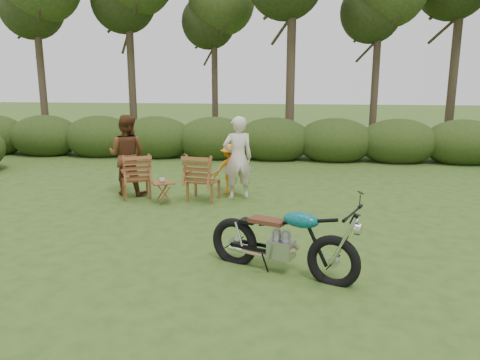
# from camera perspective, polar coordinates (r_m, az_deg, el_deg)

# --- Properties ---
(ground) EXTENTS (80.00, 80.00, 0.00)m
(ground) POSITION_cam_1_polar(r_m,az_deg,el_deg) (7.01, 0.52, -10.28)
(ground) COLOR #2A4918
(ground) RESTS_ON ground
(tree_line) EXTENTS (22.52, 11.62, 8.14)m
(tree_line) POSITION_cam_1_polar(r_m,az_deg,el_deg) (16.19, 6.27, 16.38)
(tree_line) COLOR #3D2E21
(tree_line) RESTS_ON ground
(motorcycle) EXTENTS (2.28, 1.58, 1.22)m
(motorcycle) POSITION_cam_1_polar(r_m,az_deg,el_deg) (6.79, 4.99, -11.08)
(motorcycle) COLOR #0B909A
(motorcycle) RESTS_ON ground
(lawn_chair_right) EXTENTS (0.83, 0.83, 1.04)m
(lawn_chair_right) POSITION_cam_1_polar(r_m,az_deg,el_deg) (10.52, -4.46, -2.43)
(lawn_chair_right) COLOR brown
(lawn_chair_right) RESTS_ON ground
(lawn_chair_left) EXTENTS (0.94, 0.94, 1.02)m
(lawn_chair_left) POSITION_cam_1_polar(r_m,az_deg,el_deg) (10.96, -12.47, -2.08)
(lawn_chair_left) COLOR brown
(lawn_chair_left) RESTS_ON ground
(side_table) EXTENTS (0.57, 0.54, 0.47)m
(side_table) POSITION_cam_1_polar(r_m,az_deg,el_deg) (10.30, -9.27, -1.54)
(side_table) COLOR brown
(side_table) RESTS_ON ground
(cup) EXTENTS (0.15, 0.15, 0.10)m
(cup) POSITION_cam_1_polar(r_m,az_deg,el_deg) (10.22, -9.46, -0.03)
(cup) COLOR beige
(cup) RESTS_ON side_table
(adult_a) EXTENTS (0.80, 0.66, 1.86)m
(adult_a) POSITION_cam_1_polar(r_m,az_deg,el_deg) (10.62, -0.26, -2.26)
(adult_a) COLOR beige
(adult_a) RESTS_ON ground
(adult_b) EXTENTS (0.96, 0.78, 1.86)m
(adult_b) POSITION_cam_1_polar(r_m,az_deg,el_deg) (11.32, -13.36, -1.67)
(adult_b) COLOR #562E18
(adult_b) RESTS_ON ground
(child) EXTENTS (0.84, 0.60, 1.18)m
(child) POSITION_cam_1_polar(r_m,az_deg,el_deg) (11.08, -1.22, -1.63)
(child) COLOR orange
(child) RESTS_ON ground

